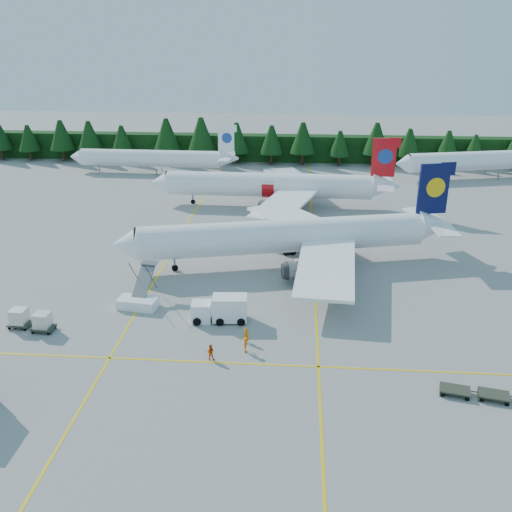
# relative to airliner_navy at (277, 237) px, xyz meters

# --- Properties ---
(ground) EXTENTS (320.00, 320.00, 0.00)m
(ground) POSITION_rel_airliner_navy_xyz_m (-1.05, -18.50, -3.88)
(ground) COLOR gray
(ground) RESTS_ON ground
(taxi_stripe_a) EXTENTS (0.25, 120.00, 0.01)m
(taxi_stripe_a) POSITION_rel_airliner_navy_xyz_m (-15.05, 1.50, -3.88)
(taxi_stripe_a) COLOR yellow
(taxi_stripe_a) RESTS_ON ground
(taxi_stripe_b) EXTENTS (0.25, 120.00, 0.01)m
(taxi_stripe_b) POSITION_rel_airliner_navy_xyz_m (4.95, 1.50, -3.88)
(taxi_stripe_b) COLOR yellow
(taxi_stripe_b) RESTS_ON ground
(taxi_stripe_cross) EXTENTS (80.00, 0.25, 0.01)m
(taxi_stripe_cross) POSITION_rel_airliner_navy_xyz_m (-1.05, -24.50, -3.88)
(taxi_stripe_cross) COLOR yellow
(taxi_stripe_cross) RESTS_ON ground
(treeline_hedge) EXTENTS (220.00, 4.00, 6.00)m
(treeline_hedge) POSITION_rel_airliner_navy_xyz_m (-1.05, 63.50, -0.88)
(treeline_hedge) COLOR black
(treeline_hedge) RESTS_ON ground
(airliner_navy) EXTENTS (43.71, 35.54, 12.92)m
(airliner_navy) POSITION_rel_airliner_navy_xyz_m (0.00, 0.00, 0.00)
(airliner_navy) COLOR white
(airliner_navy) RESTS_ON ground
(airliner_red) EXTENTS (42.33, 34.84, 12.31)m
(airliner_red) POSITION_rel_airliner_navy_xyz_m (-3.30, 26.70, -0.18)
(airliner_red) COLOR white
(airliner_red) RESTS_ON ground
(airliner_far_left) EXTENTS (36.05, 4.26, 10.48)m
(airliner_far_left) POSITION_rel_airliner_navy_xyz_m (-30.38, 49.15, -0.60)
(airliner_far_left) COLOR white
(airliner_far_left) RESTS_ON ground
(airliner_far_right) EXTENTS (38.98, 12.15, 11.51)m
(airliner_far_right) POSITION_rel_airliner_navy_xyz_m (40.32, 50.62, -0.27)
(airliner_far_right) COLOR white
(airliner_far_right) RESTS_ON ground
(airstairs) EXTENTS (4.64, 6.29, 3.94)m
(airstairs) POSITION_rel_airliner_navy_xyz_m (-15.11, -13.54, -3.03)
(airstairs) COLOR white
(airstairs) RESTS_ON ground
(service_truck) EXTENTS (6.08, 2.59, 2.87)m
(service_truck) POSITION_rel_airliner_navy_xyz_m (-5.47, -16.21, -2.46)
(service_truck) COLOR white
(service_truck) RESTS_ON ground
(dolly_train) EXTENTS (9.06, 3.06, 0.15)m
(dolly_train) POSITION_rel_airliner_navy_xyz_m (19.73, -28.35, -3.41)
(dolly_train) COLOR #2E3325
(dolly_train) RESTS_ON ground
(uld_pair) EXTENTS (5.18, 2.53, 1.74)m
(uld_pair) POSITION_rel_airliner_navy_xyz_m (-24.95, -19.55, -2.71)
(uld_pair) COLOR #2E3325
(uld_pair) RESTS_ON ground
(crew_a) EXTENTS (0.70, 0.61, 1.61)m
(crew_a) POSITION_rel_airliner_navy_xyz_m (-2.23, -20.52, -3.08)
(crew_a) COLOR #D56A04
(crew_a) RESTS_ON ground
(crew_b) EXTENTS (0.84, 0.68, 1.62)m
(crew_b) POSITION_rel_airliner_navy_xyz_m (-5.33, -23.99, -3.08)
(crew_b) COLOR #D54004
(crew_b) RESTS_ON ground
(crew_c) EXTENTS (0.53, 0.72, 1.64)m
(crew_c) POSITION_rel_airliner_navy_xyz_m (-2.06, -22.42, -3.07)
(crew_c) COLOR orange
(crew_c) RESTS_ON ground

